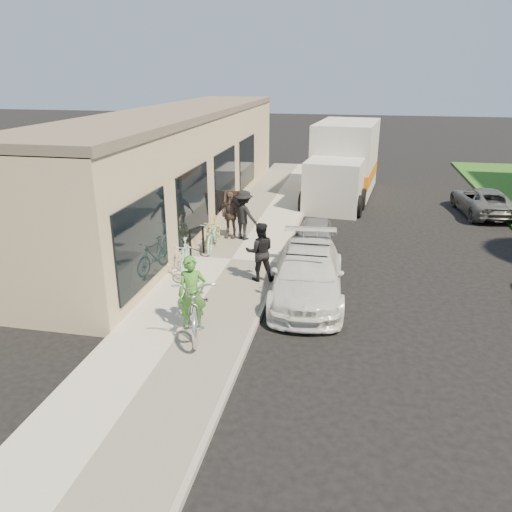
{
  "coord_description": "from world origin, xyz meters",
  "views": [
    {
      "loc": [
        1.62,
        -10.94,
        5.6
      ],
      "look_at": [
        -0.82,
        1.04,
        1.05
      ],
      "focal_mm": 35.0,
      "sensor_mm": 36.0,
      "label": 1
    }
  ],
  "objects_px": {
    "sedan_silver": "(316,235)",
    "cruiser_bike_a": "(185,257)",
    "sedan_white": "(308,274)",
    "bike_rack": "(197,238)",
    "bystander_a": "(244,215)",
    "cruiser_bike_c": "(213,233)",
    "man_standing": "(260,252)",
    "bystander_b": "(230,215)",
    "far_car_gray": "(483,201)",
    "tandem_bike": "(195,300)",
    "moving_truck": "(343,165)",
    "woman_rider": "(192,294)",
    "sandwich_board": "(234,205)",
    "cruiser_bike_b": "(213,235)"
  },
  "relations": [
    {
      "from": "cruiser_bike_c",
      "to": "bystander_a",
      "type": "relative_size",
      "value": 0.9
    },
    {
      "from": "bystander_a",
      "to": "cruiser_bike_c",
      "type": "bearing_deg",
      "value": 74.99
    },
    {
      "from": "man_standing",
      "to": "far_car_gray",
      "type": "bearing_deg",
      "value": -146.11
    },
    {
      "from": "woman_rider",
      "to": "man_standing",
      "type": "xyz_separation_m",
      "value": [
        0.92,
        3.06,
        -0.04
      ]
    },
    {
      "from": "woman_rider",
      "to": "cruiser_bike_c",
      "type": "bearing_deg",
      "value": 83.74
    },
    {
      "from": "bike_rack",
      "to": "woman_rider",
      "type": "distance_m",
      "value": 4.76
    },
    {
      "from": "bike_rack",
      "to": "cruiser_bike_c",
      "type": "distance_m",
      "value": 1.01
    },
    {
      "from": "bike_rack",
      "to": "moving_truck",
      "type": "relative_size",
      "value": 0.13
    },
    {
      "from": "moving_truck",
      "to": "cruiser_bike_c",
      "type": "bearing_deg",
      "value": -108.61
    },
    {
      "from": "sedan_white",
      "to": "man_standing",
      "type": "bearing_deg",
      "value": 155.04
    },
    {
      "from": "sedan_white",
      "to": "man_standing",
      "type": "relative_size",
      "value": 2.8
    },
    {
      "from": "sedan_silver",
      "to": "sedan_white",
      "type": "bearing_deg",
      "value": -92.64
    },
    {
      "from": "cruiser_bike_b",
      "to": "tandem_bike",
      "type": "bearing_deg",
      "value": -84.81
    },
    {
      "from": "bike_rack",
      "to": "far_car_gray",
      "type": "xyz_separation_m",
      "value": [
        9.93,
        7.48,
        -0.16
      ]
    },
    {
      "from": "moving_truck",
      "to": "bystander_a",
      "type": "xyz_separation_m",
      "value": [
        -3.04,
        -7.52,
        -0.5
      ]
    },
    {
      "from": "cruiser_bike_a",
      "to": "cruiser_bike_b",
      "type": "bearing_deg",
      "value": 73.0
    },
    {
      "from": "bike_rack",
      "to": "bystander_b",
      "type": "bearing_deg",
      "value": 73.92
    },
    {
      "from": "cruiser_bike_a",
      "to": "far_car_gray",
      "type": "bearing_deg",
      "value": 30.33
    },
    {
      "from": "sedan_white",
      "to": "cruiser_bike_c",
      "type": "distance_m",
      "value": 4.54
    },
    {
      "from": "man_standing",
      "to": "cruiser_bike_b",
      "type": "bearing_deg",
      "value": -63.85
    },
    {
      "from": "bike_rack",
      "to": "sandwich_board",
      "type": "height_order",
      "value": "sandwich_board"
    },
    {
      "from": "sedan_silver",
      "to": "cruiser_bike_c",
      "type": "relative_size",
      "value": 1.88
    },
    {
      "from": "cruiser_bike_c",
      "to": "bystander_b",
      "type": "distance_m",
      "value": 1.11
    },
    {
      "from": "tandem_bike",
      "to": "cruiser_bike_a",
      "type": "distance_m",
      "value": 3.25
    },
    {
      "from": "tandem_bike",
      "to": "bystander_a",
      "type": "relative_size",
      "value": 1.54
    },
    {
      "from": "bystander_b",
      "to": "cruiser_bike_a",
      "type": "bearing_deg",
      "value": -94.48
    },
    {
      "from": "sedan_silver",
      "to": "bystander_a",
      "type": "xyz_separation_m",
      "value": [
        -2.49,
        0.18,
        0.51
      ]
    },
    {
      "from": "cruiser_bike_b",
      "to": "cruiser_bike_c",
      "type": "relative_size",
      "value": 1.18
    },
    {
      "from": "sandwich_board",
      "to": "cruiser_bike_a",
      "type": "bearing_deg",
      "value": -107.5
    },
    {
      "from": "bystander_b",
      "to": "far_car_gray",
      "type": "bearing_deg",
      "value": 33.12
    },
    {
      "from": "cruiser_bike_a",
      "to": "cruiser_bike_b",
      "type": "distance_m",
      "value": 2.23
    },
    {
      "from": "tandem_bike",
      "to": "bystander_a",
      "type": "bearing_deg",
      "value": 75.32
    },
    {
      "from": "sandwich_board",
      "to": "bystander_a",
      "type": "height_order",
      "value": "bystander_a"
    },
    {
      "from": "far_car_gray",
      "to": "cruiser_bike_b",
      "type": "distance_m",
      "value": 11.75
    },
    {
      "from": "far_car_gray",
      "to": "tandem_bike",
      "type": "distance_m",
      "value": 14.68
    },
    {
      "from": "man_standing",
      "to": "tandem_bike",
      "type": "bearing_deg",
      "value": 58.0
    },
    {
      "from": "sedan_white",
      "to": "cruiser_bike_a",
      "type": "distance_m",
      "value": 3.57
    },
    {
      "from": "man_standing",
      "to": "sedan_silver",
      "type": "bearing_deg",
      "value": -127.22
    },
    {
      "from": "woman_rider",
      "to": "cruiser_bike_a",
      "type": "xyz_separation_m",
      "value": [
        -1.24,
        3.04,
        -0.36
      ]
    },
    {
      "from": "sedan_white",
      "to": "bystander_a",
      "type": "bearing_deg",
      "value": 119.48
    },
    {
      "from": "man_standing",
      "to": "bystander_a",
      "type": "distance_m",
      "value": 3.61
    },
    {
      "from": "bystander_a",
      "to": "far_car_gray",
      "type": "bearing_deg",
      "value": -121.39
    },
    {
      "from": "bike_rack",
      "to": "cruiser_bike_b",
      "type": "relative_size",
      "value": 0.52
    },
    {
      "from": "sandwich_board",
      "to": "man_standing",
      "type": "height_order",
      "value": "man_standing"
    },
    {
      "from": "moving_truck",
      "to": "sedan_white",
      "type": "bearing_deg",
      "value": -86.25
    },
    {
      "from": "bike_rack",
      "to": "man_standing",
      "type": "relative_size",
      "value": 0.57
    },
    {
      "from": "sedan_silver",
      "to": "cruiser_bike_a",
      "type": "xyz_separation_m",
      "value": [
        -3.43,
        -3.23,
        0.15
      ]
    },
    {
      "from": "tandem_bike",
      "to": "cruiser_bike_a",
      "type": "relative_size",
      "value": 1.59
    },
    {
      "from": "man_standing",
      "to": "bystander_b",
      "type": "bearing_deg",
      "value": -79.27
    },
    {
      "from": "bike_rack",
      "to": "bystander_a",
      "type": "height_order",
      "value": "bystander_a"
    }
  ]
}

